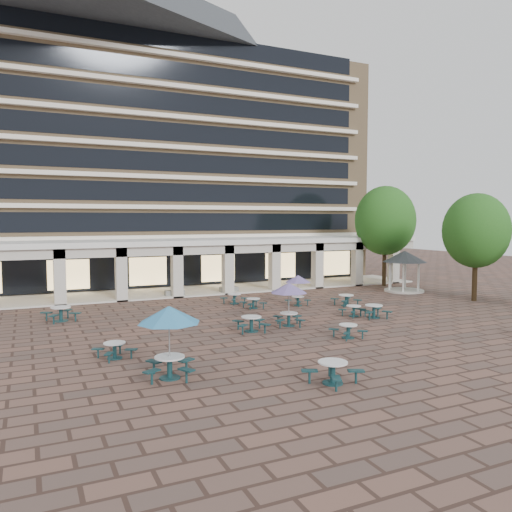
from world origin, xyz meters
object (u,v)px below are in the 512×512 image
(planter_left, at_px, (174,290))
(planter_right, at_px, (229,288))
(picnic_table_0, at_px, (115,349))
(picnic_table_1, at_px, (333,370))
(gazebo, at_px, (405,261))
(picnic_table_2, at_px, (348,330))

(planter_left, distance_m, planter_right, 4.58)
(picnic_table_0, height_order, planter_left, planter_left)
(picnic_table_1, distance_m, gazebo, 25.45)
(gazebo, distance_m, planter_right, 14.81)
(picnic_table_1, xyz_separation_m, picnic_table_2, (4.65, 5.63, -0.07))
(picnic_table_0, height_order, picnic_table_1, picnic_table_1)
(picnic_table_2, xyz_separation_m, planter_left, (-4.33, 17.07, 0.10))
(picnic_table_2, relative_size, planter_left, 1.09)
(picnic_table_1, xyz_separation_m, planter_right, (4.90, 22.70, -0.07))
(picnic_table_0, height_order, picnic_table_2, picnic_table_0)
(planter_left, relative_size, planter_right, 1.00)
(picnic_table_0, distance_m, picnic_table_2, 11.46)
(planter_right, bearing_deg, picnic_table_1, -102.19)
(picnic_table_1, height_order, planter_left, planter_left)
(picnic_table_2, bearing_deg, picnic_table_1, -132.96)
(picnic_table_1, bearing_deg, planter_right, 57.98)
(picnic_table_1, relative_size, planter_right, 1.48)
(gazebo, bearing_deg, picnic_table_0, -157.35)
(planter_left, bearing_deg, picnic_table_2, -75.76)
(picnic_table_0, height_order, planter_right, planter_right)
(picnic_table_0, relative_size, picnic_table_2, 1.14)
(picnic_table_0, xyz_separation_m, planter_left, (7.07, 15.94, 0.10))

